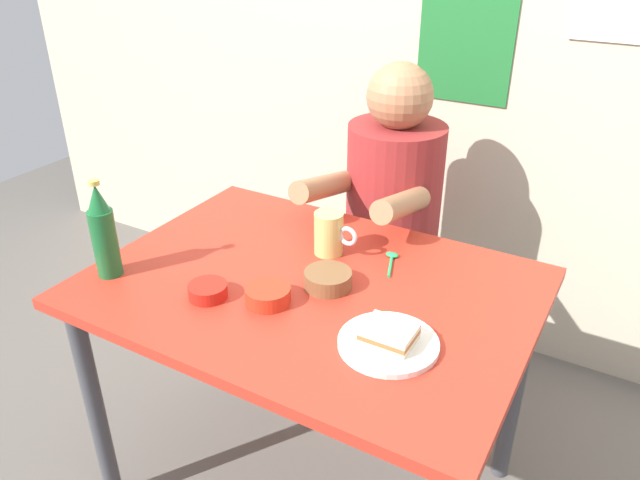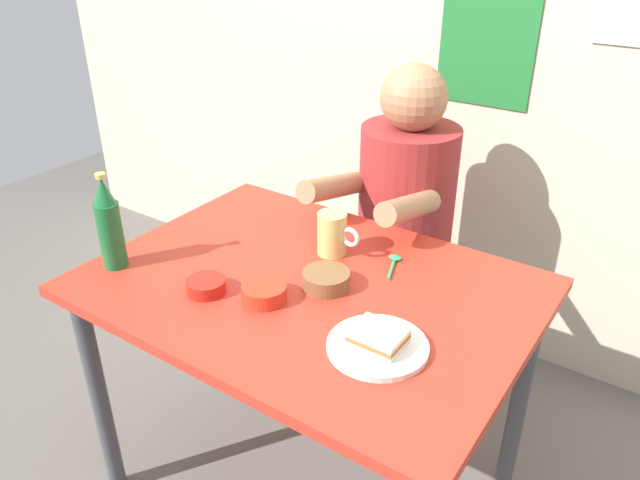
# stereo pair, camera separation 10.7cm
# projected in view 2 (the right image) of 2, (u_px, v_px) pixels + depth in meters

# --- Properties ---
(wall_back) EXTENTS (4.40, 0.09, 2.60)m
(wall_back) POSITION_uv_depth(u_px,v_px,m) (489.00, 3.00, 2.04)
(wall_back) COLOR #BCB299
(wall_back) RESTS_ON ground
(dining_table) EXTENTS (1.10, 0.80, 0.74)m
(dining_table) POSITION_uv_depth(u_px,v_px,m) (309.00, 313.00, 1.59)
(dining_table) COLOR #B72D1E
(dining_table) RESTS_ON ground
(stool) EXTENTS (0.34, 0.34, 0.45)m
(stool) POSITION_uv_depth(u_px,v_px,m) (400.00, 293.00, 2.21)
(stool) COLOR #4C4C51
(stool) RESTS_ON ground
(person_seated) EXTENTS (0.33, 0.56, 0.72)m
(person_seated) POSITION_uv_depth(u_px,v_px,m) (406.00, 189.00, 2.01)
(person_seated) COLOR maroon
(person_seated) RESTS_ON stool
(plate_orange) EXTENTS (0.22, 0.22, 0.01)m
(plate_orange) POSITION_uv_depth(u_px,v_px,m) (378.00, 346.00, 1.31)
(plate_orange) COLOR silver
(plate_orange) RESTS_ON dining_table
(sandwich) EXTENTS (0.11, 0.09, 0.04)m
(sandwich) POSITION_uv_depth(u_px,v_px,m) (378.00, 337.00, 1.30)
(sandwich) COLOR beige
(sandwich) RESTS_ON plate_orange
(beer_mug) EXTENTS (0.13, 0.08, 0.12)m
(beer_mug) POSITION_uv_depth(u_px,v_px,m) (333.00, 234.00, 1.65)
(beer_mug) COLOR #D1BC66
(beer_mug) RESTS_ON dining_table
(beer_bottle) EXTENTS (0.06, 0.06, 0.26)m
(beer_bottle) POSITION_uv_depth(u_px,v_px,m) (109.00, 225.00, 1.57)
(beer_bottle) COLOR #19602D
(beer_bottle) RESTS_ON dining_table
(sambal_bowl_red) EXTENTS (0.10, 0.10, 0.03)m
(sambal_bowl_red) POSITION_uv_depth(u_px,v_px,m) (206.00, 285.00, 1.50)
(sambal_bowl_red) COLOR #B21E14
(sambal_bowl_red) RESTS_ON dining_table
(sauce_bowl_chili) EXTENTS (0.11, 0.11, 0.04)m
(sauce_bowl_chili) POSITION_uv_depth(u_px,v_px,m) (264.00, 292.00, 1.47)
(sauce_bowl_chili) COLOR red
(sauce_bowl_chili) RESTS_ON dining_table
(condiment_bowl_brown) EXTENTS (0.12, 0.12, 0.04)m
(condiment_bowl_brown) POSITION_uv_depth(u_px,v_px,m) (326.00, 279.00, 1.52)
(condiment_bowl_brown) COLOR brown
(condiment_bowl_brown) RESTS_ON dining_table
(spoon) EXTENTS (0.06, 0.12, 0.01)m
(spoon) POSITION_uv_depth(u_px,v_px,m) (394.00, 262.00, 1.63)
(spoon) COLOR #26A559
(spoon) RESTS_ON dining_table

